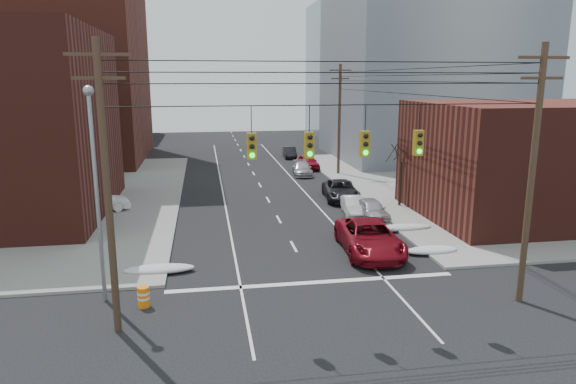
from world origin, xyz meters
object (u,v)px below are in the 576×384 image
object	(u,v)px
parked_car_f	(290,152)
lot_car_a	(99,202)
parked_car_e	(308,162)
parked_car_d	(302,169)
parked_car_b	(353,206)
lot_car_b	(76,186)
lot_car_c	(15,196)
construction_barrel	(143,297)
parked_car_a	(372,209)
parked_car_c	(341,190)
lot_car_d	(36,190)
red_pickup	(369,237)

from	to	relation	value
parked_car_f	lot_car_a	distance (m)	30.46
parked_car_e	parked_car_d	bearing A→B (deg)	-113.98
parked_car_b	lot_car_b	size ratio (longest dim) A/B	0.78
lot_car_c	construction_barrel	world-z (taller)	lot_car_c
parked_car_b	parked_car_f	xyz separation A→B (m)	(-0.02, 27.56, 0.04)
parked_car_e	parked_car_f	bearing A→B (deg)	90.46
parked_car_d	lot_car_c	size ratio (longest dim) A/B	0.98
parked_car_a	parked_car_c	world-z (taller)	parked_car_c
parked_car_f	lot_car_d	bearing A→B (deg)	-137.91
parked_car_d	lot_car_a	world-z (taller)	lot_car_a
parked_car_c	construction_barrel	distance (m)	22.63
red_pickup	parked_car_a	distance (m)	7.20
parked_car_b	parked_car_e	size ratio (longest dim) A/B	0.86
parked_car_b	lot_car_b	bearing A→B (deg)	162.70
parked_car_c	parked_car_a	bearing A→B (deg)	-78.56
red_pickup	parked_car_c	xyz separation A→B (m)	(1.83, 12.93, -0.13)
lot_car_a	construction_barrel	bearing A→B (deg)	178.80
parked_car_d	lot_car_b	size ratio (longest dim) A/B	0.91
parked_car_c	parked_car_d	xyz separation A→B (m)	(-1.03, 11.12, -0.11)
parked_car_d	lot_car_c	bearing A→B (deg)	-153.07
parked_car_f	construction_barrel	xyz separation A→B (m)	(-13.24, -41.05, -0.21)
parked_car_c	lot_car_b	size ratio (longest dim) A/B	1.12
parked_car_e	lot_car_c	xyz separation A→B (m)	(-25.48, -12.92, 0.06)
lot_car_a	lot_car_b	world-z (taller)	lot_car_a
parked_car_b	parked_car_f	bearing A→B (deg)	96.85
parked_car_c	lot_car_b	bearing A→B (deg)	173.54
parked_car_e	parked_car_f	size ratio (longest dim) A/B	1.09
lot_car_a	lot_car_d	bearing A→B (deg)	29.98
red_pickup	parked_car_c	world-z (taller)	red_pickup
parked_car_d	lot_car_d	size ratio (longest dim) A/B	1.15
lot_car_b	lot_car_c	distance (m)	4.84
parked_car_d	parked_car_f	size ratio (longest dim) A/B	1.10
lot_car_b	lot_car_d	size ratio (longest dim) A/B	1.26
red_pickup	parked_car_d	xyz separation A→B (m)	(0.80, 24.05, -0.24)
parked_car_b	parked_car_d	world-z (taller)	parked_car_d
parked_car_d	construction_barrel	size ratio (longest dim) A/B	4.99
lot_car_a	lot_car_d	xyz separation A→B (m)	(-5.77, 5.27, -0.04)
parked_car_a	lot_car_b	world-z (taller)	lot_car_b
parked_car_a	parked_car_d	bearing A→B (deg)	94.56
lot_car_a	lot_car_b	bearing A→B (deg)	7.28
lot_car_d	construction_barrel	world-z (taller)	lot_car_d
parked_car_d	lot_car_b	distance (m)	21.33
parked_car_a	parked_car_e	distance (m)	20.87
parked_car_c	lot_car_d	xyz separation A→B (m)	(-24.22, 3.73, 0.05)
red_pickup	lot_car_b	bearing A→B (deg)	141.38
parked_car_c	lot_car_a	bearing A→B (deg)	-168.97
parked_car_f	lot_car_c	size ratio (longest dim) A/B	0.89
parked_car_f	construction_barrel	bearing A→B (deg)	-104.61
parked_car_c	construction_barrel	xyz separation A→B (m)	(-13.58, -18.10, -0.30)
parked_car_d	construction_barrel	world-z (taller)	parked_car_d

